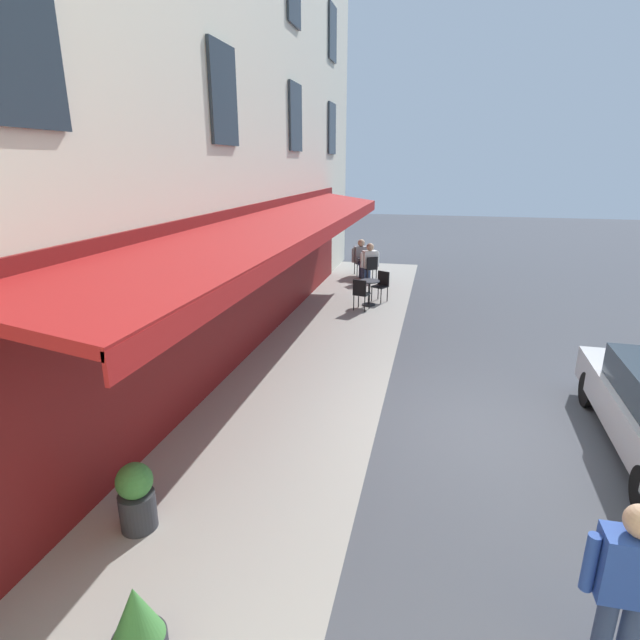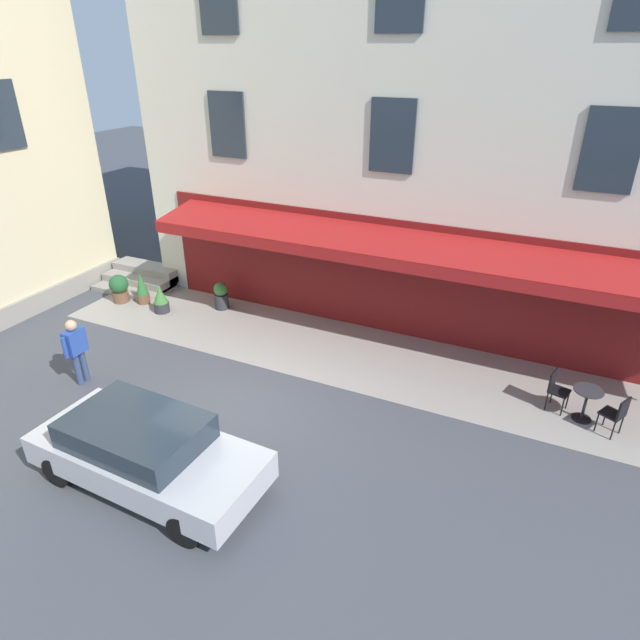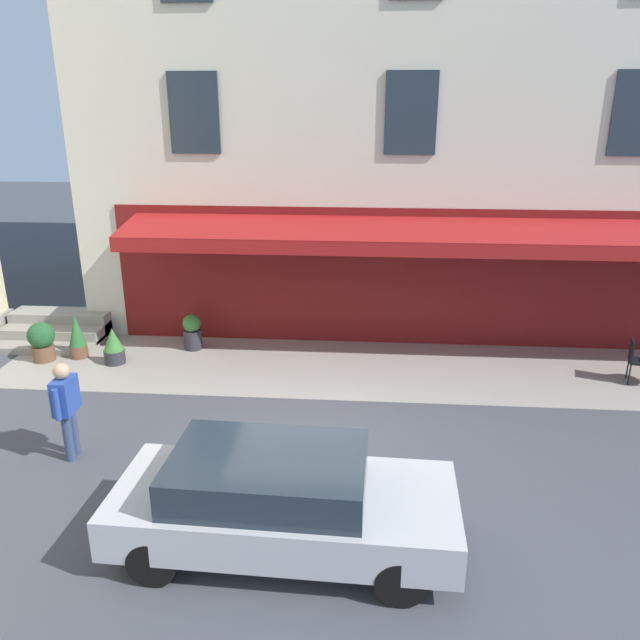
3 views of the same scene
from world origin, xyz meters
The scene contains 11 objects.
ground_plane centered at (0.00, 0.00, 0.00)m, with size 70.00×70.00×0.00m, color #42444C.
sidewalk_cafe_terrace centered at (-3.25, -3.40, 0.00)m, with size 20.50×3.20×0.01m, color gray.
cafe_building_facade centered at (-4.00, -9.49, 7.49)m, with size 20.00×10.70×15.00m.
back_alley_steps centered at (6.60, -4.59, 0.24)m, with size 2.40×1.75×0.60m.
cafe_chair_black_under_awning centered at (-6.29, -3.09, 0.55)m, with size 0.49×0.49×0.91m.
walking_pedestrian_in_blue centered at (3.83, 0.54, 0.96)m, with size 0.28×0.67×1.64m.
potted_plant_entrance_left centered at (4.64, -3.24, 0.40)m, with size 0.45×0.45×0.81m.
potted_plant_entrance_right centered at (5.57, -3.50, 0.49)m, with size 0.39×0.39×1.00m.
potted_plant_under_sign centered at (3.16, -4.20, 0.42)m, with size 0.41×0.41×0.83m.
potted_plant_mid_terrace centered at (6.27, -3.27, 0.47)m, with size 0.58×0.58×0.88m.
parked_car_silver centered at (0.19, 2.42, 0.71)m, with size 4.36×1.94×1.33m.
Camera 3 is at (-0.83, 8.98, 5.42)m, focal length 34.96 mm.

